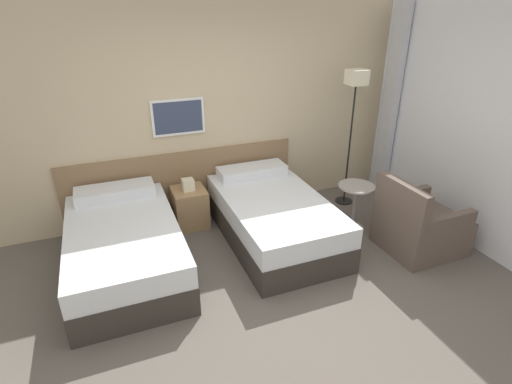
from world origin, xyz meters
TOP-DOWN VIEW (x-y plane):
  - ground_plane at (0.00, 0.00)m, footprint 16.00×16.00m
  - wall_headboard at (-0.03, 2.12)m, footprint 10.00×0.10m
  - bed_near_door at (-1.30, 1.11)m, footprint 1.10×1.92m
  - bed_near_window at (0.40, 1.11)m, footprint 1.10×1.92m
  - nightstand at (-0.45, 1.80)m, footprint 0.41×0.44m
  - floor_lamp at (1.74, 1.63)m, footprint 0.24×0.24m
  - side_table at (1.42, 0.95)m, footprint 0.44×0.44m
  - armchair at (1.84, 0.29)m, footprint 0.84×0.76m

SIDE VIEW (x-z plane):
  - ground_plane at x=0.00m, z-range 0.00..0.00m
  - nightstand at x=-0.45m, z-range -0.06..0.57m
  - armchair at x=1.84m, z-range -0.16..0.72m
  - bed_near_door at x=-1.30m, z-range -0.06..0.61m
  - bed_near_window at x=0.40m, z-range -0.06..0.61m
  - side_table at x=1.42m, z-range 0.12..0.71m
  - wall_headboard at x=-0.03m, z-range -0.06..2.64m
  - floor_lamp at x=1.74m, z-range 0.60..2.43m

